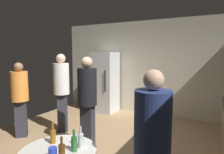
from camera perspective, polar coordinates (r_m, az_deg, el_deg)
ground_plane at (r=3.86m, az=-3.92°, el=-20.91°), size 5.20×5.20×0.10m
wall_back at (r=5.84m, az=9.59°, el=2.71°), size 5.32×0.06×2.70m
refrigerator at (r=5.95m, az=-2.14°, el=-1.49°), size 0.70×0.68×1.80m
beer_bottle_amber at (r=2.39m, az=-16.79°, el=-16.06°), size 0.06×0.06×0.23m
beer_bottle_brown at (r=2.03m, az=-14.35°, el=-20.25°), size 0.06×0.06×0.23m
beer_bottle_green at (r=2.17m, az=-10.94°, el=-18.35°), size 0.06×0.06×0.23m
beer_bottle_clear at (r=2.23m, az=-9.09°, el=-17.59°), size 0.06×0.06×0.23m
plastic_cup_blue at (r=2.09m, az=-16.82°, el=-20.36°), size 0.08×0.08×0.11m
person_in_black_shirt at (r=3.52m, az=-7.19°, el=-5.61°), size 0.37×0.37×1.69m
person_in_orange_shirt at (r=4.51m, az=-25.18°, el=-4.52°), size 0.48×0.48×1.57m
person_in_white_shirt at (r=4.48m, az=-14.44°, el=-2.72°), size 0.48×0.48×1.74m
person_in_navy_shirt at (r=1.93m, az=11.60°, el=-17.93°), size 0.48×0.48×1.60m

